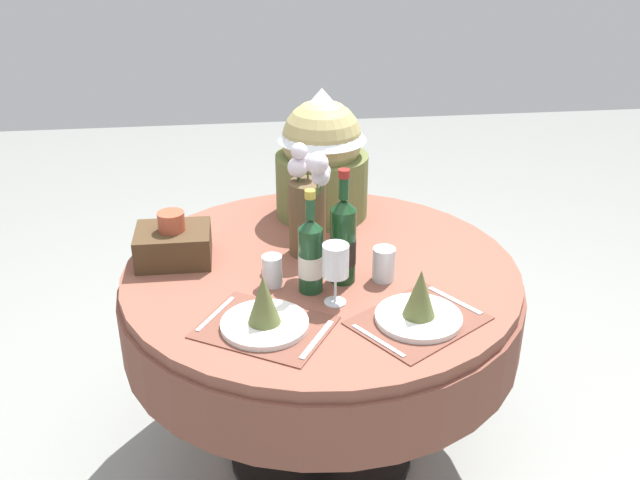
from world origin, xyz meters
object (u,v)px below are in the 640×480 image
Objects in this scene: wine_bottle_left at (310,255)px; wine_bottle_centre at (343,240)px; tumbler_near_right at (384,264)px; place_setting_left at (264,313)px; woven_basket_side_left at (173,243)px; tumbler_near_left at (272,271)px; wine_glass_right at (336,262)px; flower_vase at (308,205)px; place_setting_right at (419,307)px; dining_table at (321,307)px; gift_tub_back_centre at (322,150)px.

wine_bottle_centre is (0.10, 0.05, 0.02)m from wine_bottle_left.
wine_bottle_left reaches higher than tumbler_near_right.
wine_bottle_left is (0.15, 0.19, 0.07)m from place_setting_left.
tumbler_near_left is at bearing -32.97° from woven_basket_side_left.
place_setting_left is 0.35m from wine_bottle_centre.
woven_basket_side_left is (-0.47, 0.32, -0.07)m from wine_glass_right.
wine_bottle_left is at bearing -94.39° from flower_vase.
dining_table is at bearing 123.81° from place_setting_right.
tumbler_near_left is 0.92× the size of tumbler_near_right.
flower_vase is at bearing 120.58° from place_setting_right.
place_setting_right reaches higher than tumbler_near_left.
wine_glass_right is at bearing -93.44° from gift_tub_back_centre.
flower_vase is at bearing 55.70° from tumbler_near_left.
woven_basket_side_left reaches higher than place_setting_left.
wine_bottle_left is at bearing -155.30° from wine_bottle_centre.
place_setting_left is 1.19× the size of wine_bottle_centre.
gift_tub_back_centre is at bearing 79.64° from wine_bottle_left.
wine_bottle_left is at bearing -100.36° from gift_tub_back_centre.
tumbler_near_left is (-0.39, 0.25, 0.00)m from place_setting_right.
dining_table is 6.82× the size of wine_glass_right.
flower_vase is at bearing 68.74° from place_setting_left.
wine_bottle_centre is (-0.17, 0.25, 0.09)m from place_setting_right.
wine_glass_right is 0.40× the size of gift_tub_back_centre.
dining_table is at bearing -97.21° from gift_tub_back_centre.
wine_bottle_left is (-0.28, 0.20, 0.07)m from place_setting_right.
wine_bottle_left is 1.37× the size of woven_basket_side_left.
tumbler_near_left is at bearing 81.36° from place_setting_left.
place_setting_right is (0.23, -0.34, 0.19)m from dining_table.
place_setting_left is at bearing -108.53° from gift_tub_back_centre.
place_setting_right is 4.46× the size of tumbler_near_left.
place_setting_left is at bearing 177.68° from place_setting_right.
woven_basket_side_left is at bearing 147.03° from tumbler_near_left.
wine_glass_right is (0.04, -0.31, -0.04)m from flower_vase.
place_setting_right is 0.92× the size of gift_tub_back_centre.
wine_glass_right is at bearing 27.35° from place_setting_left.
tumbler_near_left is 0.34m from tumbler_near_right.
tumbler_near_left is at bearing 147.18° from place_setting_right.
gift_tub_back_centre is at bearing 86.56° from wine_glass_right.
woven_basket_side_left is (-0.30, 0.19, 0.01)m from tumbler_near_left.
place_setting_left and place_setting_right have the same top height.
wine_glass_right is 1.94× the size of tumbler_near_left.
place_setting_left is 0.50m from woven_basket_side_left.
place_setting_right is 0.35m from wine_bottle_left.
wine_glass_right reaches higher than dining_table.
wine_bottle_left reaches higher than dining_table.
gift_tub_back_centre reaches higher than wine_bottle_left.
place_setting_left is 1.33× the size of wine_bottle_left.
dining_table is 13.20× the size of tumbler_near_left.
wine_bottle_left is 0.24m from tumbler_near_right.
tumbler_near_left is at bearing -149.94° from dining_table.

